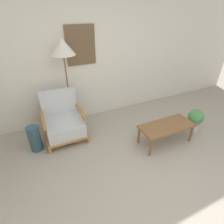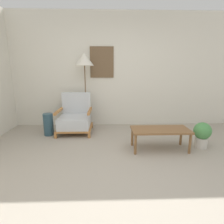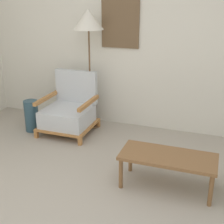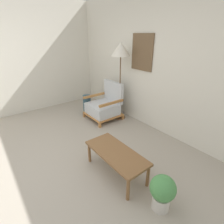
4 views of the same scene
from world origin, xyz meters
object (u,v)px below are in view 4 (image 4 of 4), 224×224
at_px(floor_lamp, 121,53).
at_px(potted_plant, 162,191).
at_px(vase, 87,104).
at_px(coffee_table, 116,154).
at_px(armchair, 104,106).

distance_m(floor_lamp, potted_plant, 2.79).
xyz_separation_m(floor_lamp, vase, (-0.76, -0.47, -1.29)).
height_order(floor_lamp, potted_plant, floor_lamp).
distance_m(coffee_table, vase, 2.30).
bearing_deg(coffee_table, floor_lamp, 138.39).
distance_m(armchair, potted_plant, 2.56).
height_order(coffee_table, potted_plant, potted_plant).
height_order(floor_lamp, coffee_table, floor_lamp).
distance_m(coffee_table, potted_plant, 0.78).
relative_size(floor_lamp, potted_plant, 3.77).
xyz_separation_m(armchair, potted_plant, (2.40, -0.90, -0.05)).
relative_size(floor_lamp, coffee_table, 1.77).
bearing_deg(vase, potted_plant, -14.03).
relative_size(armchair, floor_lamp, 0.50).
bearing_deg(potted_plant, vase, 165.97).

